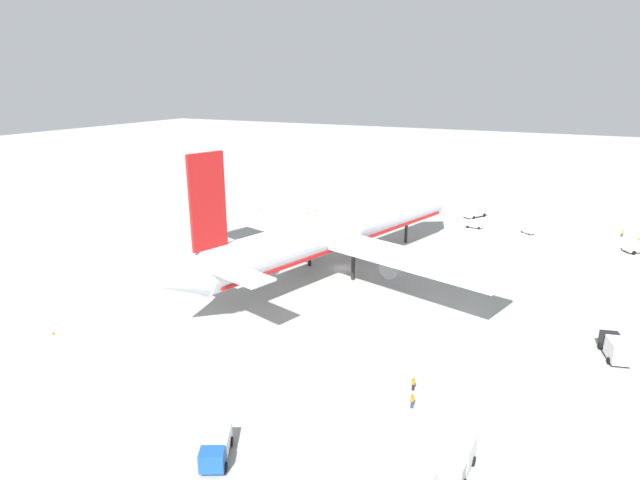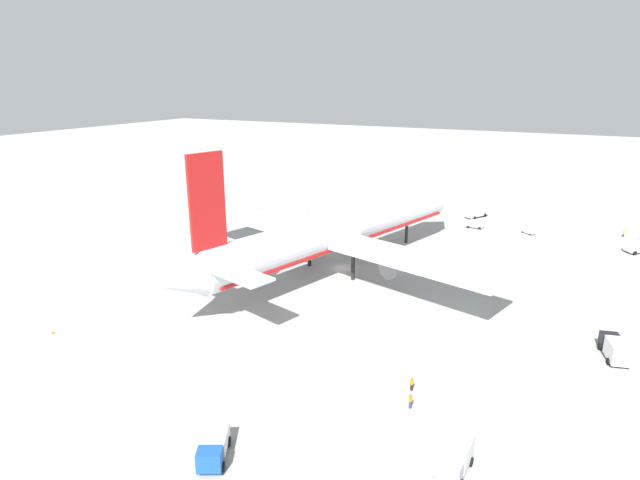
{
  "view_description": "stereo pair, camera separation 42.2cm",
  "coord_description": "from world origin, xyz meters",
  "px_view_note": "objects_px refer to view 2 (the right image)",
  "views": [
    {
      "loc": [
        -86.25,
        -38.51,
        35.04
      ],
      "look_at": [
        -2.91,
        3.18,
        6.04
      ],
      "focal_mm": 29.08,
      "sensor_mm": 36.0,
      "label": 1
    },
    {
      "loc": [
        -86.06,
        -38.89,
        35.04
      ],
      "look_at": [
        -2.91,
        3.18,
        6.04
      ],
      "focal_mm": 29.08,
      "sensor_mm": 36.0,
      "label": 2
    }
  ],
  "objects_px": {
    "ground_worker_1": "(410,401)",
    "traffic_cone_1": "(317,210)",
    "traffic_cone_2": "(53,332)",
    "service_truck_3": "(214,447)",
    "service_truck_2": "(476,212)",
    "ground_worker_2": "(624,233)",
    "traffic_cone_0": "(308,213)",
    "service_truck_1": "(615,348)",
    "traffic_cone_3": "(262,208)",
    "service_truck_4": "(638,246)",
    "service_truck_0": "(456,457)",
    "baggage_cart_0": "(529,231)",
    "traffic_cone_4": "(259,218)",
    "airliner": "(337,232)",
    "ground_worker_0": "(412,384)",
    "service_van": "(475,224)"
  },
  "relations": [
    {
      "from": "ground_worker_1",
      "to": "traffic_cone_1",
      "type": "relative_size",
      "value": 3.24
    },
    {
      "from": "traffic_cone_2",
      "to": "ground_worker_1",
      "type": "bearing_deg",
      "value": -83.07
    },
    {
      "from": "service_truck_3",
      "to": "service_truck_2",
      "type": "bearing_deg",
      "value": -2.6
    },
    {
      "from": "ground_worker_2",
      "to": "traffic_cone_2",
      "type": "xyz_separation_m",
      "value": [
        -91.91,
        75.56,
        -0.64
      ]
    },
    {
      "from": "traffic_cone_0",
      "to": "service_truck_1",
      "type": "bearing_deg",
      "value": -124.54
    },
    {
      "from": "service_truck_2",
      "to": "traffic_cone_3",
      "type": "height_order",
      "value": "service_truck_2"
    },
    {
      "from": "service_truck_4",
      "to": "service_truck_0",
      "type": "bearing_deg",
      "value": 166.33
    },
    {
      "from": "service_truck_3",
      "to": "traffic_cone_3",
      "type": "xyz_separation_m",
      "value": [
        86.74,
        50.85,
        -1.01
      ]
    },
    {
      "from": "baggage_cart_0",
      "to": "traffic_cone_4",
      "type": "height_order",
      "value": "baggage_cart_0"
    },
    {
      "from": "airliner",
      "to": "ground_worker_2",
      "type": "xyz_separation_m",
      "value": [
        49.54,
        -50.28,
        -6.68
      ]
    },
    {
      "from": "airliner",
      "to": "baggage_cart_0",
      "type": "relative_size",
      "value": 23.06
    },
    {
      "from": "traffic_cone_2",
      "to": "ground_worker_0",
      "type": "bearing_deg",
      "value": -79.15
    },
    {
      "from": "service_truck_2",
      "to": "traffic_cone_4",
      "type": "height_order",
      "value": "service_truck_2"
    },
    {
      "from": "service_truck_1",
      "to": "baggage_cart_0",
      "type": "height_order",
      "value": "service_truck_1"
    },
    {
      "from": "airliner",
      "to": "service_truck_1",
      "type": "height_order",
      "value": "airliner"
    },
    {
      "from": "service_truck_0",
      "to": "traffic_cone_1",
      "type": "xyz_separation_m",
      "value": [
        83.03,
        57.03,
        -1.27
      ]
    },
    {
      "from": "ground_worker_1",
      "to": "traffic_cone_1",
      "type": "distance_m",
      "value": 90.78
    },
    {
      "from": "service_truck_4",
      "to": "baggage_cart_0",
      "type": "distance_m",
      "value": 22.53
    },
    {
      "from": "traffic_cone_1",
      "to": "traffic_cone_2",
      "type": "height_order",
      "value": "same"
    },
    {
      "from": "traffic_cone_3",
      "to": "traffic_cone_4",
      "type": "xyz_separation_m",
      "value": [
        -9.03,
        -4.97,
        0.0
      ]
    },
    {
      "from": "airliner",
      "to": "ground_worker_1",
      "type": "relative_size",
      "value": 42.25
    },
    {
      "from": "ground_worker_2",
      "to": "traffic_cone_2",
      "type": "bearing_deg",
      "value": 140.57
    },
    {
      "from": "service_truck_1",
      "to": "ground_worker_2",
      "type": "distance_m",
      "value": 63.48
    },
    {
      "from": "airliner",
      "to": "traffic_cone_4",
      "type": "distance_m",
      "value": 43.37
    },
    {
      "from": "service_truck_0",
      "to": "service_truck_3",
      "type": "xyz_separation_m",
      "value": [
        -8.76,
        21.2,
        -0.26
      ]
    },
    {
      "from": "ground_worker_1",
      "to": "traffic_cone_3",
      "type": "height_order",
      "value": "ground_worker_1"
    },
    {
      "from": "ground_worker_0",
      "to": "service_truck_0",
      "type": "bearing_deg",
      "value": -145.18
    },
    {
      "from": "traffic_cone_1",
      "to": "traffic_cone_4",
      "type": "relative_size",
      "value": 1.0
    },
    {
      "from": "service_truck_4",
      "to": "traffic_cone_2",
      "type": "distance_m",
      "value": 111.44
    },
    {
      "from": "ground_worker_2",
      "to": "traffic_cone_4",
      "type": "xyz_separation_m",
      "value": [
        -24.23,
        84.73,
        -0.64
      ]
    },
    {
      "from": "service_truck_0",
      "to": "airliner",
      "type": "bearing_deg",
      "value": 36.79
    },
    {
      "from": "service_truck_4",
      "to": "traffic_cone_4",
      "type": "relative_size",
      "value": 9.45
    },
    {
      "from": "traffic_cone_0",
      "to": "traffic_cone_3",
      "type": "xyz_separation_m",
      "value": [
        -1.28,
        14.07,
        0.0
      ]
    },
    {
      "from": "service_truck_3",
      "to": "traffic_cone_0",
      "type": "relative_size",
      "value": 10.89
    },
    {
      "from": "ground_worker_1",
      "to": "airliner",
      "type": "bearing_deg",
      "value": 35.68
    },
    {
      "from": "traffic_cone_4",
      "to": "service_truck_0",
      "type": "bearing_deg",
      "value": -135.79
    },
    {
      "from": "ground_worker_0",
      "to": "ground_worker_2",
      "type": "height_order",
      "value": "ground_worker_2"
    },
    {
      "from": "traffic_cone_3",
      "to": "traffic_cone_2",
      "type": "bearing_deg",
      "value": -169.56
    },
    {
      "from": "service_truck_2",
      "to": "service_truck_3",
      "type": "xyz_separation_m",
      "value": [
        -104.62,
        4.75,
        -0.13
      ]
    },
    {
      "from": "service_truck_2",
      "to": "ground_worker_1",
      "type": "bearing_deg",
      "value": -173.69
    },
    {
      "from": "service_truck_4",
      "to": "service_van",
      "type": "distance_m",
      "value": 34.64
    },
    {
      "from": "airliner",
      "to": "ground_worker_0",
      "type": "distance_m",
      "value": 41.75
    },
    {
      "from": "traffic_cone_3",
      "to": "service_truck_3",
      "type": "bearing_deg",
      "value": -149.62
    },
    {
      "from": "ground_worker_0",
      "to": "traffic_cone_2",
      "type": "xyz_separation_m",
      "value": [
        -9.65,
        50.32,
        -0.56
      ]
    },
    {
      "from": "service_van",
      "to": "traffic_cone_2",
      "type": "relative_size",
      "value": 7.57
    },
    {
      "from": "baggage_cart_0",
      "to": "service_truck_3",
      "type": "bearing_deg",
      "value": 168.69
    },
    {
      "from": "service_truck_4",
      "to": "traffic_cone_0",
      "type": "xyz_separation_m",
      "value": [
        -1.93,
        77.72,
        -1.21
      ]
    },
    {
      "from": "service_truck_2",
      "to": "traffic_cone_4",
      "type": "relative_size",
      "value": 13.21
    },
    {
      "from": "service_truck_2",
      "to": "traffic_cone_2",
      "type": "distance_m",
      "value": 103.28
    },
    {
      "from": "ground_worker_2",
      "to": "traffic_cone_0",
      "type": "relative_size",
      "value": 3.24
    }
  ]
}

